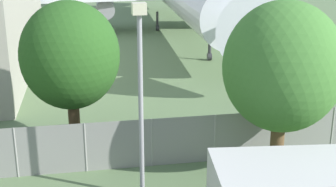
{
  "coord_description": "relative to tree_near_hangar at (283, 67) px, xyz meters",
  "views": [
    {
      "loc": [
        -2.4,
        -6.55,
        8.33
      ],
      "look_at": [
        1.2,
        13.07,
        2.0
      ],
      "focal_mm": 50.0,
      "sensor_mm": 36.0,
      "label": 1
    }
  ],
  "objects": [
    {
      "name": "perimeter_fence",
      "position": [
        -4.67,
        1.19,
        -3.12
      ],
      "size": [
        56.07,
        0.07,
        1.98
      ],
      "color": "gray",
      "rests_on": "ground"
    },
    {
      "name": "tree_near_hangar",
      "position": [
        0.0,
        0.0,
        0.0
      ],
      "size": [
        4.39,
        4.39,
        6.55
      ],
      "color": "brown",
      "rests_on": "ground"
    },
    {
      "name": "tree_left_of_cabin",
      "position": [
        -7.64,
        3.61,
        -0.08
      ],
      "size": [
        4.06,
        4.06,
        6.29
      ],
      "color": "#4C3823",
      "rests_on": "ground"
    },
    {
      "name": "light_mast",
      "position": [
        -5.33,
        -1.04,
        0.04
      ],
      "size": [
        0.44,
        0.44,
        6.66
      ],
      "color": "#99999E",
      "rests_on": "ground"
    }
  ]
}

